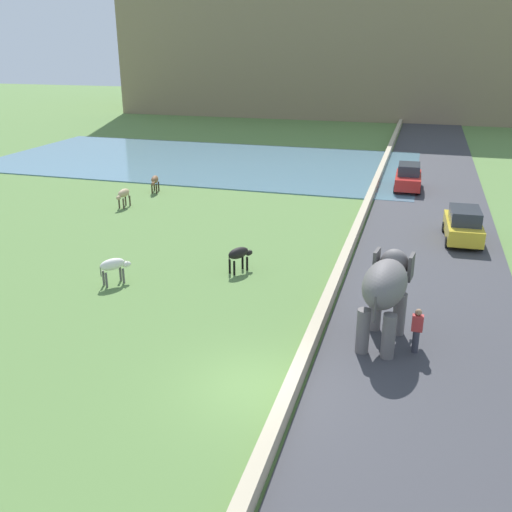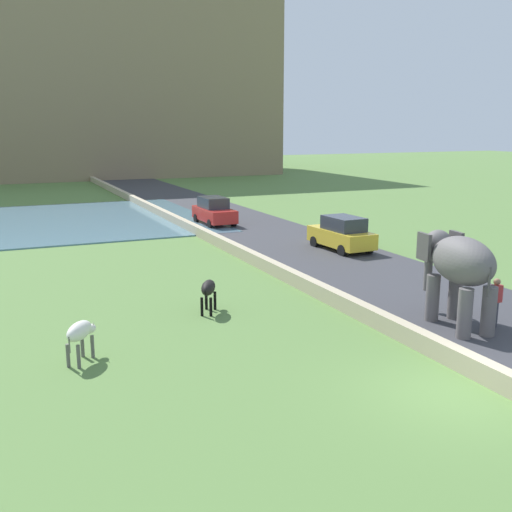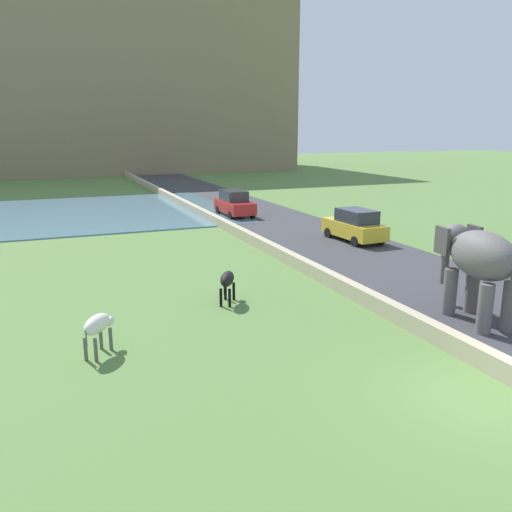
{
  "view_description": "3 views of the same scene",
  "coord_description": "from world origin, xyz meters",
  "px_view_note": "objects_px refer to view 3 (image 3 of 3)",
  "views": [
    {
      "loc": [
        4.17,
        -14.01,
        9.69
      ],
      "look_at": [
        -1.73,
        6.18,
        1.77
      ],
      "focal_mm": 39.93,
      "sensor_mm": 36.0,
      "label": 1
    },
    {
      "loc": [
        -9.82,
        -10.36,
        6.33
      ],
      "look_at": [
        -0.94,
        9.67,
        1.58
      ],
      "focal_mm": 42.24,
      "sensor_mm": 36.0,
      "label": 2
    },
    {
      "loc": [
        -8.94,
        -8.16,
        6.03
      ],
      "look_at": [
        -1.99,
        8.91,
        1.52
      ],
      "focal_mm": 36.66,
      "sensor_mm": 36.0,
      "label": 3
    }
  ],
  "objects_px": {
    "car_red": "(234,204)",
    "cow_black": "(228,280)",
    "cow_white": "(98,326)",
    "elephant": "(478,260)",
    "car_yellow": "(355,226)"
  },
  "relations": [
    {
      "from": "car_red",
      "to": "cow_white",
      "type": "distance_m",
      "value": 23.4
    },
    {
      "from": "cow_white",
      "to": "car_red",
      "type": "bearing_deg",
      "value": 61.07
    },
    {
      "from": "car_yellow",
      "to": "cow_white",
      "type": "bearing_deg",
      "value": -145.49
    },
    {
      "from": "elephant",
      "to": "car_red",
      "type": "bearing_deg",
      "value": 90.08
    },
    {
      "from": "car_yellow",
      "to": "cow_white",
      "type": "relative_size",
      "value": 3.1
    },
    {
      "from": "car_yellow",
      "to": "cow_black",
      "type": "distance_m",
      "value": 12.12
    },
    {
      "from": "car_red",
      "to": "cow_black",
      "type": "height_order",
      "value": "car_red"
    },
    {
      "from": "elephant",
      "to": "car_red",
      "type": "relative_size",
      "value": 0.88
    },
    {
      "from": "car_red",
      "to": "cow_white",
      "type": "height_order",
      "value": "car_red"
    },
    {
      "from": "elephant",
      "to": "car_yellow",
      "type": "distance_m",
      "value": 12.28
    },
    {
      "from": "elephant",
      "to": "car_red",
      "type": "distance_m",
      "value": 22.38
    },
    {
      "from": "car_red",
      "to": "cow_white",
      "type": "bearing_deg",
      "value": -118.93
    },
    {
      "from": "cow_black",
      "to": "elephant",
      "type": "bearing_deg",
      "value": -35.05
    },
    {
      "from": "cow_white",
      "to": "cow_black",
      "type": "relative_size",
      "value": 0.96
    },
    {
      "from": "car_red",
      "to": "car_yellow",
      "type": "bearing_deg",
      "value": -73.33
    }
  ]
}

